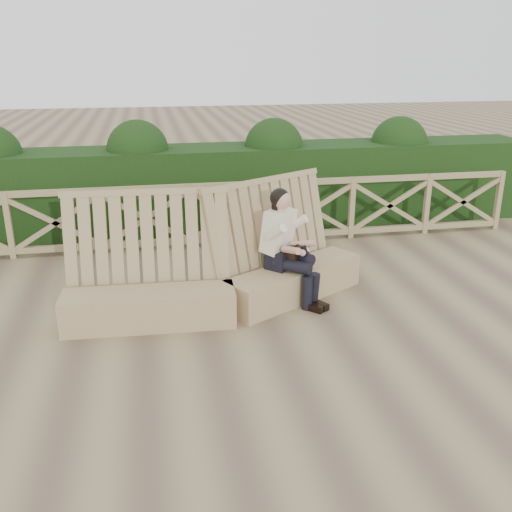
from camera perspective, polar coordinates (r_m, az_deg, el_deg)
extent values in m
plane|color=brown|center=(6.70, 2.10, -8.31)|extent=(60.00, 60.00, 0.00)
cube|color=#9A8158|center=(7.06, -10.60, -5.13)|extent=(2.09, 0.60, 0.44)
cube|color=#9A8158|center=(7.10, -10.82, 0.00)|extent=(2.09, 0.54, 1.56)
cube|color=#9A8158|center=(7.71, 3.80, -2.62)|extent=(2.04, 1.47, 0.44)
cube|color=#9A8158|center=(7.70, 2.49, 1.92)|extent=(2.01, 1.42, 1.56)
cube|color=black|center=(7.57, 2.54, -0.24)|extent=(0.49, 0.48, 0.24)
cube|color=#F1E7C7|center=(7.48, 2.23, 2.55)|extent=(0.54, 0.54, 0.58)
sphere|color=tan|center=(7.33, 2.64, 5.62)|extent=(0.33, 0.33, 0.23)
sphere|color=black|center=(7.35, 2.38, 5.83)|extent=(0.36, 0.36, 0.25)
cylinder|color=black|center=(7.38, 3.63, -0.98)|extent=(0.47, 0.48, 0.17)
cylinder|color=black|center=(7.51, 4.22, 0.00)|extent=(0.48, 0.49, 0.18)
cylinder|color=black|center=(7.38, 5.15, -3.72)|extent=(0.19, 0.19, 0.44)
cylinder|color=black|center=(7.48, 5.81, -3.43)|extent=(0.19, 0.19, 0.44)
cube|color=black|center=(7.41, 5.77, -5.19)|extent=(0.26, 0.26, 0.09)
cube|color=black|center=(7.49, 6.34, -4.93)|extent=(0.26, 0.26, 0.09)
cube|color=black|center=(7.45, 3.93, 0.30)|extent=(0.30, 0.30, 0.18)
cube|color=black|center=(7.33, 5.04, 0.47)|extent=(0.12, 0.12, 0.13)
cube|color=#8B7951|center=(9.59, -2.53, 7.10)|extent=(10.10, 0.07, 0.10)
cube|color=#8B7951|center=(9.84, -2.45, 1.80)|extent=(10.10, 0.07, 0.10)
cube|color=black|center=(10.81, -3.46, 6.91)|extent=(12.00, 1.20, 1.50)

